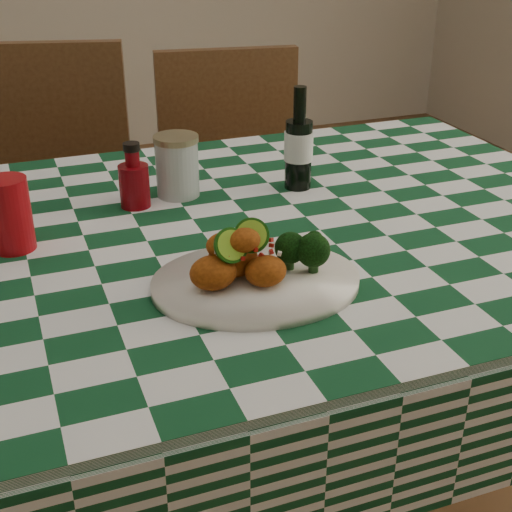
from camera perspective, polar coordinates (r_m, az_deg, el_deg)
name	(u,v)px	position (r m, az deg, el deg)	size (l,w,h in m)	color
dining_table	(209,405)	(1.51, -3.79, -11.83)	(1.66, 1.06, 0.79)	#104222
plate	(256,282)	(1.11, 0.00, -2.13)	(0.33, 0.25, 0.02)	white
fried_chicken_pile	(242,255)	(1.08, -1.09, 0.12)	(0.14, 0.10, 0.09)	#A74910
broccoli_side	(298,248)	(1.12, 3.39, 0.64)	(0.09, 0.09, 0.06)	black
red_tumbler	(10,214)	(1.28, -19.11, 3.16)	(0.07, 0.07, 0.13)	#9A080E
ketchup_bottle	(134,175)	(1.41, -9.77, 6.39)	(0.06, 0.06, 0.13)	#69050B
mason_jar	(177,166)	(1.45, -6.32, 7.18)	(0.09, 0.09, 0.13)	#B2BCBA
beer_bottle	(299,138)	(1.47, 3.45, 9.37)	(0.06, 0.06, 0.21)	black
wooden_chair_left	(49,240)	(2.04, -16.22, 1.27)	(0.45, 0.47, 0.99)	#472814
wooden_chair_right	(240,221)	(2.13, -1.28, 2.83)	(0.43, 0.45, 0.94)	#472814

